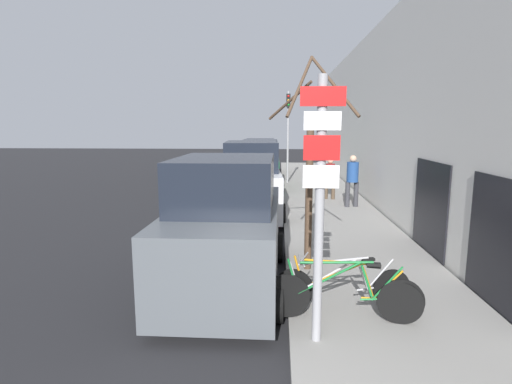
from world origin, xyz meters
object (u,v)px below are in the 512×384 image
(bicycle_1, at_px, (345,292))
(traffic_light, at_px, (288,125))
(pedestrian_near, at_px, (330,176))
(parked_car_3, at_px, (260,159))
(parked_car_2, at_px, (260,167))
(bicycle_0, at_px, (343,295))
(pedestrian_far, at_px, (352,177))
(street_tree, at_px, (309,177))
(bicycle_2, at_px, (342,288))
(parked_car_1, at_px, (252,182))
(signpost, at_px, (320,202))
(parked_car_0, at_px, (227,229))

(bicycle_1, relative_size, traffic_light, 0.47)
(pedestrian_near, distance_m, traffic_light, 5.17)
(bicycle_1, distance_m, parked_car_3, 18.27)
(parked_car_2, bearing_deg, bicycle_0, -82.61)
(pedestrian_far, xyz_separation_m, street_tree, (-2.00, -6.35, 0.81))
(parked_car_3, bearing_deg, pedestrian_near, -72.64)
(bicycle_2, relative_size, parked_car_1, 0.46)
(signpost, distance_m, pedestrian_near, 10.68)
(parked_car_1, height_order, pedestrian_far, parked_car_1)
(parked_car_0, bearing_deg, signpost, -55.11)
(signpost, height_order, street_tree, street_tree)
(parked_car_2, height_order, pedestrian_near, parked_car_2)
(bicycle_2, bearing_deg, bicycle_0, 163.24)
(parked_car_0, height_order, street_tree, street_tree)
(bicycle_2, distance_m, parked_car_3, 18.10)
(parked_car_2, relative_size, traffic_light, 0.97)
(bicycle_0, relative_size, bicycle_2, 1.04)
(pedestrian_far, bearing_deg, parked_car_0, -128.57)
(parked_car_0, bearing_deg, traffic_light, 84.23)
(bicycle_1, height_order, parked_car_3, parked_car_3)
(street_tree, bearing_deg, pedestrian_far, 72.56)
(parked_car_1, bearing_deg, pedestrian_near, 36.97)
(bicycle_1, xyz_separation_m, parked_car_0, (-1.96, 1.39, 0.58))
(traffic_light, bearing_deg, parked_car_0, -96.10)
(parked_car_1, xyz_separation_m, pedestrian_near, (2.89, 2.43, -0.06))
(bicycle_2, height_order, traffic_light, traffic_light)
(parked_car_3, bearing_deg, pedestrian_far, -72.47)
(pedestrian_near, bearing_deg, bicycle_0, -79.66)
(traffic_light, bearing_deg, signpost, -89.66)
(parked_car_3, bearing_deg, traffic_light, -71.00)
(street_tree, bearing_deg, parked_car_1, 105.28)
(signpost, bearing_deg, parked_car_0, 124.57)
(bicycle_0, relative_size, parked_car_0, 0.51)
(parked_car_0, distance_m, street_tree, 1.86)
(parked_car_1, height_order, traffic_light, traffic_light)
(pedestrian_far, relative_size, traffic_light, 0.40)
(bicycle_1, bearing_deg, pedestrian_far, 5.74)
(bicycle_0, bearing_deg, bicycle_2, -0.86)
(parked_car_0, height_order, pedestrian_far, parked_car_0)
(signpost, relative_size, pedestrian_near, 2.16)
(signpost, height_order, bicycle_0, signpost)
(bicycle_0, xyz_separation_m, parked_car_1, (-1.85, 7.53, 0.58))
(signpost, distance_m, traffic_light, 15.08)
(parked_car_1, bearing_deg, pedestrian_far, 12.14)
(parked_car_0, xyz_separation_m, parked_car_2, (0.06, 11.59, -0.04))
(parked_car_1, relative_size, parked_car_3, 1.10)
(bicycle_1, height_order, parked_car_0, parked_car_0)
(parked_car_1, bearing_deg, parked_car_3, 88.10)
(bicycle_2, bearing_deg, pedestrian_far, -23.08)
(bicycle_0, distance_m, street_tree, 2.61)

